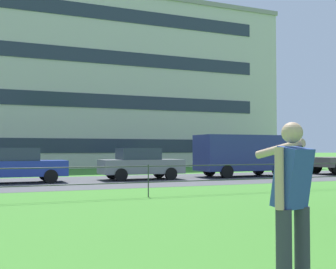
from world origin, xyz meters
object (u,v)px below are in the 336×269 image
Objects in this scene: panel_van_far_left at (242,153)px; person_thrower at (292,201)px; car_blue_far_right at (18,165)px; car_grey_center at (140,164)px; apartment_building_background at (66,84)px.

person_thrower is at bearing -121.15° from panel_van_far_left.
car_blue_far_right is (-1.51, 16.51, -0.17)m from person_thrower.
person_thrower reaches higher than car_grey_center.
car_blue_far_right and car_grey_center have the same top height.
person_thrower is at bearing -95.96° from apartment_building_background.
car_grey_center is 0.80× the size of panel_van_far_left.
person_thrower is at bearing -84.77° from car_blue_far_right.
panel_van_far_left is at bearing 0.95° from car_grey_center.
panel_van_far_left is (5.88, 0.10, 0.49)m from car_grey_center.
panel_van_far_left reaches higher than car_grey_center.
car_grey_center is 5.90m from panel_van_far_left.
apartment_building_background reaches higher than panel_van_far_left.
apartment_building_background is (3.64, 34.89, 6.26)m from person_thrower.
person_thrower is 0.44× the size of car_blue_far_right.
panel_van_far_left is (11.53, 0.07, 0.49)m from car_blue_far_right.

